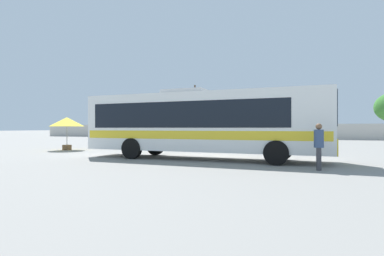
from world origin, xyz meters
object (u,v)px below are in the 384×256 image
(vendor_umbrella_near_gate_yellow, at_px, (67,122))
(parked_car_second_white, at_px, (190,133))
(parked_car_leftmost_dark_blue, at_px, (156,133))
(roadside_tree_left, at_px, (186,109))
(coach_bus_white_yellow, at_px, (200,122))
(roadside_tree_midleft, at_px, (238,112))
(utility_pole_near, at_px, (195,110))
(roadside_tree_midright, at_px, (280,106))
(attendant_by_bus_door, at_px, (319,144))
(parked_car_third_black, at_px, (233,134))

(vendor_umbrella_near_gate_yellow, distance_m, parked_car_second_white, 23.51)
(parked_car_leftmost_dark_blue, xyz_separation_m, roadside_tree_left, (0.65, 10.34, 4.12))
(coach_bus_white_yellow, xyz_separation_m, roadside_tree_midleft, (-5.64, 35.38, 2.35))
(utility_pole_near, height_order, roadside_tree_midright, utility_pole_near)
(utility_pole_near, bearing_deg, roadside_tree_midleft, 17.93)
(attendant_by_bus_door, xyz_separation_m, parked_car_second_white, (-16.06, 28.42, -0.16))
(parked_car_third_black, distance_m, roadside_tree_midright, 12.14)
(attendant_by_bus_door, distance_m, parked_car_leftmost_dark_blue, 35.93)
(parked_car_second_white, relative_size, roadside_tree_midright, 0.65)
(roadside_tree_left, bearing_deg, roadside_tree_midright, -2.19)
(attendant_by_bus_door, xyz_separation_m, parked_car_third_black, (-9.82, 28.35, -0.19))
(parked_car_leftmost_dark_blue, relative_size, parked_car_third_black, 1.10)
(roadside_tree_left, bearing_deg, parked_car_third_black, -43.96)
(coach_bus_white_yellow, distance_m, parked_car_leftmost_dark_blue, 30.96)
(parked_car_third_black, xyz_separation_m, roadside_tree_midleft, (-1.26, 9.35, 3.43))
(parked_car_second_white, bearing_deg, coach_bus_white_yellow, -67.87)
(attendant_by_bus_door, height_order, parked_car_second_white, attendant_by_bus_door)
(coach_bus_white_yellow, height_order, roadside_tree_midleft, roadside_tree_midleft)
(roadside_tree_midright, bearing_deg, vendor_umbrella_near_gate_yellow, -109.14)
(vendor_umbrella_near_gate_yellow, bearing_deg, roadside_tree_midright, 70.86)
(coach_bus_white_yellow, height_order, parked_car_third_black, coach_bus_white_yellow)
(parked_car_third_black, bearing_deg, roadside_tree_left, 136.04)
(attendant_by_bus_door, bearing_deg, roadside_tree_midleft, 106.38)
(coach_bus_white_yellow, distance_m, roadside_tree_midleft, 35.90)
(attendant_by_bus_door, bearing_deg, roadside_tree_midright, 96.83)
(parked_car_second_white, height_order, utility_pole_near, utility_pole_near)
(utility_pole_near, distance_m, roadside_tree_midright, 13.60)
(vendor_umbrella_near_gate_yellow, relative_size, utility_pole_near, 0.27)
(vendor_umbrella_near_gate_yellow, xyz_separation_m, roadside_tree_midright, (11.63, 33.51, 3.13))
(parked_car_third_black, height_order, roadside_tree_left, roadside_tree_left)
(utility_pole_near, height_order, roadside_tree_midleft, utility_pole_near)
(parked_car_leftmost_dark_blue, relative_size, roadside_tree_left, 0.64)
(parked_car_third_black, relative_size, roadside_tree_left, 0.58)
(parked_car_leftmost_dark_blue, height_order, parked_car_second_white, parked_car_second_white)
(vendor_umbrella_near_gate_yellow, bearing_deg, roadside_tree_midleft, 81.07)
(parked_car_second_white, distance_m, roadside_tree_left, 12.40)
(roadside_tree_midleft, bearing_deg, roadside_tree_midright, 6.52)
(parked_car_second_white, distance_m, roadside_tree_midright, 15.81)
(roadside_tree_midleft, relative_size, roadside_tree_midright, 0.83)
(vendor_umbrella_near_gate_yellow, bearing_deg, parked_car_second_white, 89.58)
(utility_pole_near, bearing_deg, attendant_by_bus_door, -63.28)
(vendor_umbrella_near_gate_yellow, height_order, utility_pole_near, utility_pole_near)
(coach_bus_white_yellow, height_order, parked_car_second_white, coach_bus_white_yellow)
(parked_car_second_white, distance_m, parked_car_third_black, 6.23)
(parked_car_second_white, xyz_separation_m, roadside_tree_midright, (11.45, 10.02, 4.26))
(coach_bus_white_yellow, height_order, roadside_tree_midright, roadside_tree_midright)
(attendant_by_bus_door, height_order, roadside_tree_midleft, roadside_tree_midleft)
(attendant_by_bus_door, relative_size, roadside_tree_midright, 0.25)
(parked_car_leftmost_dark_blue, bearing_deg, coach_bus_white_yellow, -58.57)
(roadside_tree_left, bearing_deg, parked_car_second_white, -65.41)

